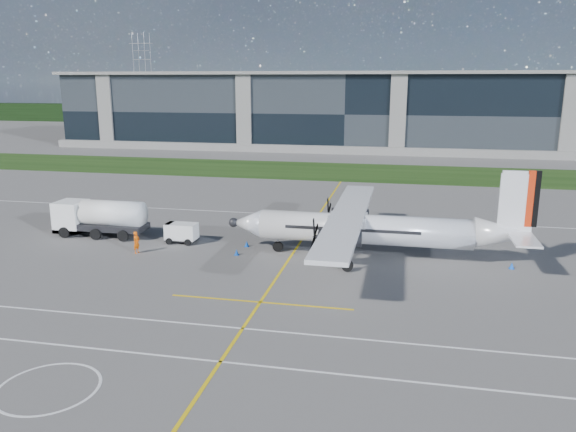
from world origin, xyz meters
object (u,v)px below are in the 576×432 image
(fuel_tanker_truck, at_px, (94,218))
(safety_cone_nose_stbd, at_px, (247,244))
(baggage_tug, at_px, (182,233))
(safety_cone_stbdwing, at_px, (366,219))
(safety_cone_nose_port, at_px, (237,252))
(turboprop_aircraft, at_px, (376,213))
(ground_crew_person, at_px, (136,241))
(safety_cone_tail, at_px, (512,266))
(pylon_west, at_px, (143,77))

(fuel_tanker_truck, distance_m, safety_cone_nose_stbd, 14.65)
(baggage_tug, bearing_deg, safety_cone_stbdwing, 35.19)
(fuel_tanker_truck, xyz_separation_m, safety_cone_nose_port, (14.42, -3.10, -1.41))
(turboprop_aircraft, distance_m, safety_cone_nose_stbd, 11.44)
(turboprop_aircraft, bearing_deg, safety_cone_nose_port, -171.46)
(turboprop_aircraft, bearing_deg, ground_crew_person, -171.76)
(fuel_tanker_truck, height_order, safety_cone_stbdwing, fuel_tanker_truck)
(turboprop_aircraft, distance_m, safety_cone_stbdwing, 12.24)
(ground_crew_person, distance_m, safety_cone_tail, 29.63)
(safety_cone_nose_stbd, bearing_deg, turboprop_aircraft, -4.45)
(baggage_tug, bearing_deg, safety_cone_tail, -3.26)
(pylon_west, bearing_deg, ground_crew_person, -64.54)
(turboprop_aircraft, relative_size, safety_cone_stbdwing, 49.46)
(ground_crew_person, distance_m, safety_cone_stbdwing, 22.87)
(safety_cone_tail, xyz_separation_m, safety_cone_nose_port, (-21.34, -0.98, 0.00))
(baggage_tug, height_order, ground_crew_person, ground_crew_person)
(turboprop_aircraft, distance_m, safety_cone_tail, 10.91)
(pylon_west, relative_size, safety_cone_nose_stbd, 60.00)
(baggage_tug, distance_m, safety_cone_stbdwing, 18.71)
(turboprop_aircraft, xyz_separation_m, safety_cone_nose_stbd, (-10.87, 0.84, -3.46))
(fuel_tanker_truck, height_order, ground_crew_person, fuel_tanker_truck)
(turboprop_aircraft, relative_size, ground_crew_person, 11.84)
(safety_cone_nose_stbd, bearing_deg, baggage_tug, 179.78)
(pylon_west, distance_m, baggage_tug, 162.14)
(turboprop_aircraft, height_order, fuel_tanker_truck, turboprop_aircraft)
(fuel_tanker_truck, height_order, safety_cone_nose_port, fuel_tanker_truck)
(ground_crew_person, bearing_deg, safety_cone_nose_port, -68.70)
(turboprop_aircraft, xyz_separation_m, safety_cone_nose_port, (-11.02, -1.65, -3.46))
(fuel_tanker_truck, bearing_deg, ground_crew_person, -34.26)
(safety_cone_stbdwing, bearing_deg, pylon_west, 123.45)
(turboprop_aircraft, relative_size, fuel_tanker_truck, 2.79)
(fuel_tanker_truck, xyz_separation_m, baggage_tug, (8.65, -0.58, -0.80))
(turboprop_aircraft, height_order, safety_cone_tail, turboprop_aircraft)
(ground_crew_person, bearing_deg, baggage_tug, -20.33)
(turboprop_aircraft, relative_size, safety_cone_nose_stbd, 49.46)
(safety_cone_nose_stbd, bearing_deg, safety_cone_tail, -4.11)
(fuel_tanker_truck, distance_m, baggage_tug, 8.71)
(safety_cone_nose_stbd, distance_m, safety_cone_stbdwing, 14.29)
(ground_crew_person, bearing_deg, pylon_west, 38.91)
(ground_crew_person, xyz_separation_m, safety_cone_nose_port, (8.21, 1.13, -0.79))
(fuel_tanker_truck, bearing_deg, baggage_tug, -3.81)
(baggage_tug, xyz_separation_m, ground_crew_person, (-2.44, -3.65, 0.19))
(fuel_tanker_truck, bearing_deg, safety_cone_nose_stbd, -2.35)
(safety_cone_stbdwing, bearing_deg, safety_cone_nose_stbd, -130.94)
(safety_cone_tail, distance_m, safety_cone_nose_stbd, 21.24)
(pylon_west, bearing_deg, turboprop_aircraft, -58.29)
(fuel_tanker_truck, relative_size, safety_cone_nose_stbd, 17.73)
(fuel_tanker_truck, height_order, safety_cone_nose_stbd, fuel_tanker_truck)
(baggage_tug, relative_size, safety_cone_nose_port, 5.73)
(pylon_west, height_order, safety_cone_tail, pylon_west)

